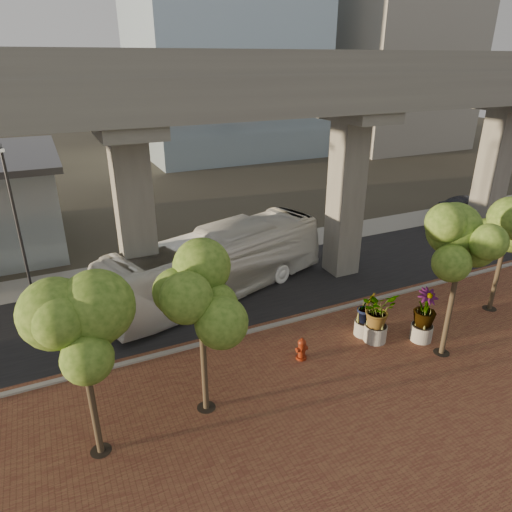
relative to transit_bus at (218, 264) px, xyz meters
name	(u,v)px	position (x,y,z in m)	size (l,w,h in m)	color
ground	(267,306)	(1.85, -2.30, -1.85)	(160.00, 160.00, 0.00)	#332E25
brick_plaza	(360,399)	(1.85, -10.30, -1.82)	(70.00, 13.00, 0.06)	brown
asphalt_road	(251,290)	(1.85, -0.30, -1.83)	(90.00, 8.00, 0.04)	black
curb_strip	(285,323)	(1.85, -4.30, -1.77)	(70.00, 0.25, 0.16)	gray
far_sidewalk	(217,255)	(1.85, 5.20, -1.82)	(90.00, 3.00, 0.06)	gray
transit_viaduct	(251,161)	(1.85, -0.30, 5.44)	(72.00, 5.60, 12.40)	gray
midrise_block	(396,58)	(39.85, 33.70, 10.15)	(18.00, 16.00, 24.00)	gray
transit_bus	(218,264)	(0.00, 0.00, 0.00)	(3.11, 13.25, 3.69)	white
parked_car	(472,208)	(23.36, 3.58, -1.02)	(1.74, 5.01, 1.65)	black
fire_hydrant	(302,349)	(1.11, -7.13, -1.29)	(0.52, 0.47, 1.04)	maroon
planter_front	(378,312)	(4.88, -7.36, -0.26)	(2.28, 2.28, 2.51)	#9C968D
planter_right	(425,310)	(6.85, -8.22, -0.23)	(2.41, 2.41, 2.57)	#9A958B
planter_left	(366,309)	(4.72, -6.74, -0.42)	(2.04, 2.04, 2.25)	gray
street_tree_far_west	(80,337)	(-7.51, -8.71, 2.71)	(3.41, 3.41, 6.07)	#463928
street_tree_near_west	(200,301)	(-3.65, -8.25, 2.73)	(3.78, 3.78, 6.26)	#463928
street_tree_near_east	(463,243)	(6.95, -9.41, 3.45)	(3.46, 3.46, 6.84)	#463928
street_tree_far_east	(509,225)	(12.18, -7.57, 2.84)	(3.32, 3.32, 6.17)	#463928
streetlamp_west	(15,216)	(-9.32, 3.30, 3.05)	(0.42, 1.22, 8.39)	#2E2E33
streetlamp_east	(365,164)	(13.03, 4.72, 3.34)	(0.44, 1.29, 8.89)	#2D2D32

